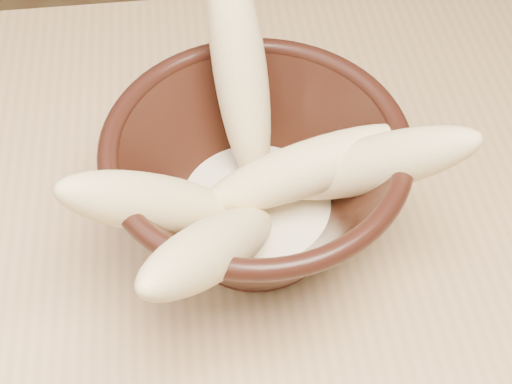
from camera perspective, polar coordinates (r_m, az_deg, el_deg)
The scene contains 8 objects.
table at distance 0.66m, azimuth -11.12°, elevation -12.55°, with size 1.20×0.80×0.75m.
bowl at distance 0.56m, azimuth -0.00°, elevation 0.69°, with size 0.23×0.23×0.13m.
milk_puddle at distance 0.58m, azimuth 0.00°, elevation -1.23°, with size 0.13×0.13×0.02m, color beige.
banana_upright at distance 0.57m, azimuth -1.31°, elevation 9.88°, with size 0.04×0.04×0.19m, color #DCBF82.
banana_left at distance 0.51m, azimuth -8.02°, elevation -0.92°, with size 0.04×0.04×0.17m, color #DCBF82.
banana_right at distance 0.54m, azimuth 8.88°, elevation 2.13°, with size 0.04×0.04×0.18m, color #DCBF82.
banana_across at distance 0.55m, azimuth 4.07°, elevation 1.86°, with size 0.04×0.04×0.17m, color #DCBF82.
banana_front at distance 0.48m, azimuth -3.34°, elevation -4.52°, with size 0.04×0.04×0.20m, color #DCBF82.
Camera 1 is at (0.09, -0.29, 1.26)m, focal length 50.00 mm.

